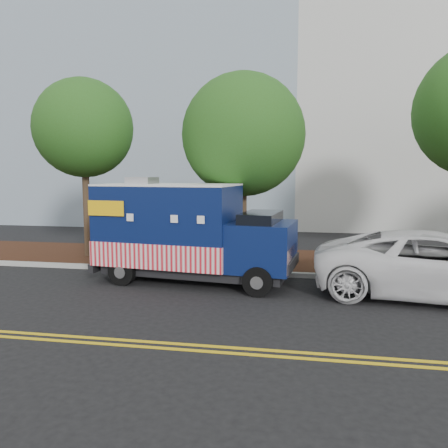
# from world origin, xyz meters

# --- Properties ---
(ground) EXTENTS (120.00, 120.00, 0.00)m
(ground) POSITION_xyz_m (0.00, 0.00, 0.00)
(ground) COLOR black
(ground) RESTS_ON ground
(curb) EXTENTS (120.00, 0.18, 0.15)m
(curb) POSITION_xyz_m (0.00, 1.40, 0.07)
(curb) COLOR #9E9E99
(curb) RESTS_ON ground
(mulch_strip) EXTENTS (120.00, 4.00, 0.15)m
(mulch_strip) POSITION_xyz_m (0.00, 3.50, 0.07)
(mulch_strip) COLOR black
(mulch_strip) RESTS_ON ground
(centerline_near) EXTENTS (120.00, 0.10, 0.01)m
(centerline_near) POSITION_xyz_m (0.00, -4.45, 0.01)
(centerline_near) COLOR gold
(centerline_near) RESTS_ON ground
(centerline_far) EXTENTS (120.00, 0.10, 0.01)m
(centerline_far) POSITION_xyz_m (0.00, -4.70, 0.01)
(centerline_far) COLOR gold
(centerline_far) RESTS_ON ground
(office_building) EXTENTS (46.00, 20.00, 30.40)m
(office_building) POSITION_xyz_m (2.00, 22.00, 15.20)
(office_building) COLOR silver
(office_building) RESTS_ON ground
(tree_a) EXTENTS (3.60, 3.60, 6.70)m
(tree_a) POSITION_xyz_m (-5.58, 2.89, 4.88)
(tree_a) COLOR #38281C
(tree_a) RESTS_ON ground
(tree_b) EXTENTS (4.16, 4.16, 6.62)m
(tree_b) POSITION_xyz_m (0.36, 2.63, 4.54)
(tree_b) COLOR #38281C
(tree_b) RESTS_ON ground
(sign_post) EXTENTS (0.06, 0.06, 2.40)m
(sign_post) POSITION_xyz_m (-1.28, 1.77, 1.20)
(sign_post) COLOR #473828
(sign_post) RESTS_ON ground
(food_truck) EXTENTS (6.19, 2.91, 3.15)m
(food_truck) POSITION_xyz_m (-1.09, 0.34, 1.43)
(food_truck) COLOR black
(food_truck) RESTS_ON ground
(white_car) EXTENTS (6.65, 3.80, 1.75)m
(white_car) POSITION_xyz_m (5.89, -0.23, 0.87)
(white_car) COLOR silver
(white_car) RESTS_ON ground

